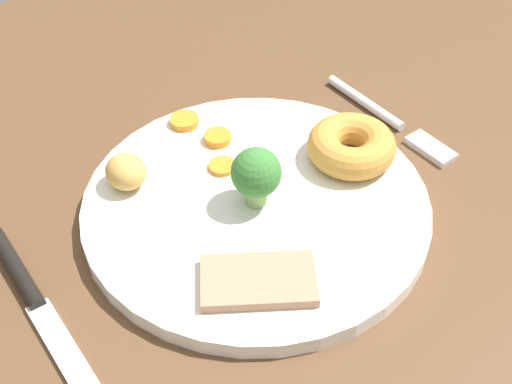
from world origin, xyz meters
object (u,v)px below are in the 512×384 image
carrot_coin_front (220,137)px  meat_slice_main (258,281)px  carrot_coin_back (222,166)px  knife (34,298)px  fork (391,121)px  roast_potato_left (126,172)px  yorkshire_pudding (351,146)px  dinner_plate (256,208)px  carrot_coin_side (184,121)px  broccoli_floret (256,174)px

carrot_coin_front → meat_slice_main: bearing=60.7°
meat_slice_main → carrot_coin_back: (-5.86, -11.28, -0.20)cm
carrot_coin_back → knife: 18.32cm
fork → roast_potato_left: bearing=-104.7°
meat_slice_main → yorkshire_pudding: 15.64cm
dinner_plate → meat_slice_main: meat_slice_main is taller
roast_potato_left → carrot_coin_side: bearing=-157.6°
carrot_coin_front → fork: size_ratio=0.15×
roast_potato_left → knife: 12.37cm
carrot_coin_side → carrot_coin_back: bearing=80.1°
meat_slice_main → carrot_coin_back: 12.71cm
dinner_plate → meat_slice_main: (5.37, 6.48, 1.10)cm
yorkshire_pudding → fork: (-7.58, -2.01, -2.38)cm
carrot_coin_front → fork: bearing=153.6°
dinner_plate → fork: (-16.91, -0.76, -0.31)cm
dinner_plate → carrot_coin_front: bearing=-108.7°
broccoli_floret → fork: (-16.91, -0.78, -3.89)cm
yorkshire_pudding → carrot_coin_side: 14.99cm
knife → yorkshire_pudding: bearing=86.2°
dinner_plate → carrot_coin_back: size_ratio=12.06×
roast_potato_left → carrot_coin_side: roast_potato_left is taller
broccoli_floret → knife: 18.51cm
carrot_coin_front → carrot_coin_back: (2.16, 3.03, -0.14)cm
carrot_coin_back → carrot_coin_front: bearing=-125.4°
dinner_plate → carrot_coin_front: carrot_coin_front is taller
roast_potato_left → meat_slice_main: bearing=94.5°
yorkshire_pudding → carrot_coin_front: size_ratio=3.16×
dinner_plate → fork: size_ratio=1.80×
dinner_plate → meat_slice_main: bearing=50.4°
meat_slice_main → carrot_coin_side: meat_slice_main is taller
carrot_coin_back → knife: (18.24, 1.25, -1.15)cm
carrot_coin_side → fork: bearing=144.6°
dinner_plate → broccoli_floret: bearing=84.4°
dinner_plate → broccoli_floret: 3.58cm
carrot_coin_back → fork: (-16.42, 4.03, -1.21)cm
dinner_plate → knife: 18.11cm
carrot_coin_front → broccoli_floret: broccoli_floret is taller
dinner_plate → fork: bearing=-177.4°
carrot_coin_side → broccoli_floret: size_ratio=0.51×
roast_potato_left → carrot_coin_side: (-8.22, -3.39, -1.08)cm
knife → broccoli_floret: bearing=84.9°
dinner_plate → carrot_coin_back: 4.90cm
dinner_plate → roast_potato_left: size_ratio=7.88×
carrot_coin_front → carrot_coin_side: bearing=-75.6°
carrot_coin_side → broccoli_floret: 12.03cm
dinner_plate → yorkshire_pudding: (-9.33, 1.25, 2.07)cm
yorkshire_pudding → carrot_coin_back: size_ratio=3.24×
broccoli_floret → carrot_coin_back: bearing=-95.8°
yorkshire_pudding → knife: yorkshire_pudding is taller
meat_slice_main → carrot_coin_back: size_ratio=3.56×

